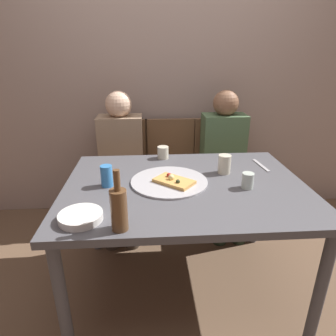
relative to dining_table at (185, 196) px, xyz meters
name	(u,v)px	position (x,y,z in m)	size (l,w,h in m)	color
ground_plane	(183,285)	(0.00, 0.00, -0.67)	(8.00, 8.00, 0.00)	brown
back_wall	(170,70)	(0.00, 1.17, 0.63)	(6.00, 0.10, 2.60)	gray
dining_table	(185,196)	(0.00, 0.00, 0.00)	(1.38, 1.02, 0.75)	#4C4C51
pizza_tray	(169,181)	(-0.09, 0.02, 0.08)	(0.45, 0.45, 0.01)	#ADADB2
pizza_slice_last	(174,181)	(-0.07, -0.01, 0.10)	(0.25, 0.24, 0.05)	tan
wine_bottle	(119,208)	(-0.34, -0.44, 0.18)	(0.07, 0.07, 0.27)	brown
tumbler_near	(224,164)	(0.26, 0.14, 0.14)	(0.08, 0.08, 0.12)	beige
tumbler_far	(163,152)	(-0.11, 0.43, 0.12)	(0.08, 0.08, 0.09)	beige
wine_glass	(248,181)	(0.34, -0.08, 0.12)	(0.07, 0.07, 0.09)	#B7C6BC
soda_can	(107,176)	(-0.44, 0.00, 0.14)	(0.07, 0.07, 0.12)	#337AC1
plate_stack	(81,217)	(-0.52, -0.36, 0.10)	(0.20, 0.20, 0.03)	white
table_knife	(261,165)	(0.54, 0.24, 0.08)	(0.22, 0.02, 0.01)	#B7B7BC
chair_left	(123,166)	(-0.44, 0.91, -0.16)	(0.44, 0.44, 0.90)	brown
chair_middle	(171,165)	(-0.01, 0.91, -0.16)	(0.44, 0.44, 0.90)	brown
chair_right	(220,163)	(0.43, 0.91, -0.16)	(0.44, 0.44, 0.90)	brown
guest_in_sweater	(121,158)	(-0.44, 0.76, -0.03)	(0.36, 0.56, 1.17)	#937A60
guest_in_beanie	(225,156)	(0.43, 0.76, -0.03)	(0.36, 0.56, 1.17)	#4C6B47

